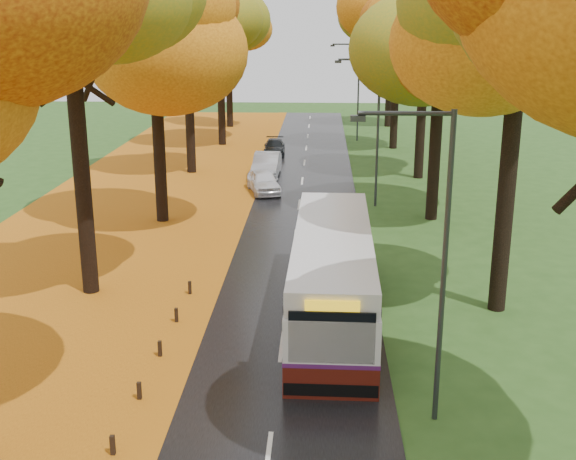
# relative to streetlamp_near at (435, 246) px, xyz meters

# --- Properties ---
(road) EXTENTS (6.50, 90.00, 0.04)m
(road) POSITION_rel_streetlamp_near_xyz_m (-3.95, 17.00, -4.69)
(road) COLOR black
(road) RESTS_ON ground
(centre_line) EXTENTS (0.12, 90.00, 0.01)m
(centre_line) POSITION_rel_streetlamp_near_xyz_m (-3.95, 17.00, -4.67)
(centre_line) COLOR silver
(centre_line) RESTS_ON road
(leaf_verge) EXTENTS (12.00, 90.00, 0.02)m
(leaf_verge) POSITION_rel_streetlamp_near_xyz_m (-12.95, 17.00, -4.70)
(leaf_verge) COLOR #88450C
(leaf_verge) RESTS_ON ground
(leaf_drift) EXTENTS (0.90, 90.00, 0.01)m
(leaf_drift) POSITION_rel_streetlamp_near_xyz_m (-7.00, 17.00, -4.67)
(leaf_drift) COLOR orange
(leaf_drift) RESTS_ON road
(trees_left) EXTENTS (9.20, 74.00, 13.88)m
(trees_left) POSITION_rel_streetlamp_near_xyz_m (-11.13, 19.06, 4.82)
(trees_left) COLOR black
(trees_left) RESTS_ON ground
(trees_right) EXTENTS (9.30, 74.20, 13.96)m
(trees_right) POSITION_rel_streetlamp_near_xyz_m (3.24, 18.91, 4.98)
(trees_right) COLOR black
(trees_right) RESTS_ON ground
(streetlamp_near) EXTENTS (2.45, 0.18, 8.00)m
(streetlamp_near) POSITION_rel_streetlamp_near_xyz_m (0.00, 0.00, 0.00)
(streetlamp_near) COLOR #333538
(streetlamp_near) RESTS_ON ground
(streetlamp_mid) EXTENTS (2.45, 0.18, 8.00)m
(streetlamp_mid) POSITION_rel_streetlamp_near_xyz_m (0.00, 22.00, 0.00)
(streetlamp_mid) COLOR #333538
(streetlamp_mid) RESTS_ON ground
(streetlamp_far) EXTENTS (2.45, 0.18, 8.00)m
(streetlamp_far) POSITION_rel_streetlamp_near_xyz_m (0.00, 44.00, 0.00)
(streetlamp_far) COLOR #333538
(streetlamp_far) RESTS_ON ground
(bus) EXTENTS (2.84, 11.60, 3.04)m
(bus) POSITION_rel_streetlamp_near_xyz_m (-2.34, 6.48, -3.08)
(bus) COLOR #4A130B
(bus) RESTS_ON road
(car_white) EXTENTS (2.53, 4.18, 1.33)m
(car_white) POSITION_rel_streetlamp_near_xyz_m (-6.15, 24.78, -4.01)
(car_white) COLOR silver
(car_white) RESTS_ON road
(car_silver) EXTENTS (1.72, 4.67, 1.53)m
(car_silver) POSITION_rel_streetlamp_near_xyz_m (-6.30, 29.26, -3.91)
(car_silver) COLOR #93959A
(car_silver) RESTS_ON road
(car_dark) EXTENTS (1.74, 3.90, 1.11)m
(car_dark) POSITION_rel_streetlamp_near_xyz_m (-6.30, 37.19, -4.12)
(car_dark) COLOR black
(car_dark) RESTS_ON road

